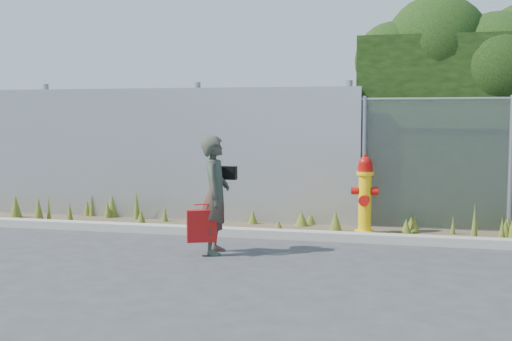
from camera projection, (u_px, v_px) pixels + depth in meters
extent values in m
plane|color=#39393B|center=(254.00, 267.00, 7.39)|extent=(80.00, 80.00, 0.00)
cube|color=#A49D94|center=(283.00, 234.00, 9.13)|extent=(16.00, 0.22, 0.12)
cube|color=#4F402D|center=(290.00, 231.00, 9.72)|extent=(16.00, 1.20, 0.01)
cone|color=#4A5C1B|center=(165.00, 215.00, 10.49)|extent=(0.11, 0.11, 0.26)
cone|color=#4A5C1B|center=(415.00, 225.00, 9.48)|extent=(0.14, 0.14, 0.27)
cone|color=#4A5C1B|center=(87.00, 205.00, 11.10)|extent=(0.12, 0.12, 0.39)
cone|color=#4A5C1B|center=(453.00, 226.00, 9.35)|extent=(0.08, 0.08, 0.28)
cone|color=#4A5C1B|center=(335.00, 222.00, 9.54)|extent=(0.21, 0.21, 0.33)
cone|color=#4A5C1B|center=(108.00, 211.00, 10.88)|extent=(0.15, 0.15, 0.28)
cone|color=#4A5C1B|center=(406.00, 227.00, 9.38)|extent=(0.17, 0.17, 0.23)
cone|color=#4A5C1B|center=(92.00, 206.00, 11.05)|extent=(0.10, 0.10, 0.38)
cone|color=#4A5C1B|center=(253.00, 218.00, 10.26)|extent=(0.16, 0.16, 0.24)
cone|color=#4A5C1B|center=(39.00, 210.00, 10.48)|extent=(0.17, 0.17, 0.41)
cone|color=#4A5C1B|center=(311.00, 217.00, 10.23)|extent=(0.18, 0.18, 0.27)
cone|color=#4A5C1B|center=(70.00, 213.00, 10.46)|extent=(0.12, 0.12, 0.32)
cone|color=#4A5C1B|center=(502.00, 230.00, 8.80)|extent=(0.11, 0.11, 0.35)
cone|color=#4A5C1B|center=(141.00, 219.00, 9.97)|extent=(0.20, 0.20, 0.28)
cone|color=#4A5C1B|center=(506.00, 231.00, 8.94)|extent=(0.19, 0.19, 0.29)
cone|color=#4A5C1B|center=(137.00, 206.00, 10.73)|extent=(0.12, 0.12, 0.48)
cone|color=#4A5C1B|center=(475.00, 223.00, 8.90)|extent=(0.10, 0.10, 0.52)
cone|color=#4A5C1B|center=(278.00, 228.00, 9.34)|extent=(0.21, 0.21, 0.23)
cone|color=#4A5C1B|center=(508.00, 227.00, 9.23)|extent=(0.21, 0.21, 0.29)
cone|color=#4A5C1B|center=(301.00, 219.00, 10.06)|extent=(0.23, 0.23, 0.24)
cone|color=#4A5C1B|center=(16.00, 207.00, 10.89)|extent=(0.22, 0.22, 0.39)
cone|color=#4A5C1B|center=(411.00, 224.00, 9.79)|extent=(0.17, 0.17, 0.20)
cone|color=#4A5C1B|center=(49.00, 210.00, 10.55)|extent=(0.08, 0.08, 0.40)
cone|color=#4A5C1B|center=(112.00, 206.00, 10.98)|extent=(0.23, 0.23, 0.40)
cube|color=#ADAFB4|center=(110.00, 154.00, 10.95)|extent=(8.50, 0.08, 2.20)
cylinder|color=gray|center=(48.00, 149.00, 11.34)|extent=(0.10, 0.10, 2.30)
cylinder|color=gray|center=(198.00, 151.00, 10.71)|extent=(0.10, 0.10, 2.30)
cylinder|color=gray|center=(348.00, 153.00, 10.14)|extent=(0.10, 0.10, 2.30)
cylinder|color=gray|center=(364.00, 162.00, 9.97)|extent=(0.07, 0.07, 2.05)
cylinder|color=gray|center=(511.00, 164.00, 9.48)|extent=(0.07, 0.07, 2.05)
sphere|color=black|center=(394.00, 61.00, 10.64)|extent=(1.28, 1.28, 1.28)
sphere|color=black|center=(437.00, 48.00, 10.54)|extent=(1.72, 1.72, 1.72)
sphere|color=black|center=(497.00, 70.00, 10.34)|extent=(1.85, 1.85, 1.85)
cylinder|color=yellow|center=(364.00, 232.00, 9.45)|extent=(0.29, 0.29, 0.06)
cylinder|color=yellow|center=(365.00, 205.00, 9.41)|extent=(0.19, 0.19, 0.88)
cylinder|color=yellow|center=(365.00, 173.00, 9.37)|extent=(0.25, 0.25, 0.05)
cylinder|color=#B20F0A|center=(365.00, 168.00, 9.37)|extent=(0.22, 0.22, 0.10)
sphere|color=#B20F0A|center=(365.00, 163.00, 9.36)|extent=(0.20, 0.20, 0.20)
cylinder|color=#B20F0A|center=(365.00, 156.00, 9.35)|extent=(0.05, 0.05, 0.05)
cylinder|color=#B20F0A|center=(355.00, 191.00, 9.43)|extent=(0.10, 0.11, 0.11)
cylinder|color=#B20F0A|center=(375.00, 191.00, 9.36)|extent=(0.10, 0.11, 0.11)
cylinder|color=#B20F0A|center=(364.00, 201.00, 9.27)|extent=(0.16, 0.12, 0.16)
imported|color=#0F6148|center=(215.00, 195.00, 8.08)|extent=(0.43, 0.59, 1.50)
cube|color=#9F1909|center=(201.00, 226.00, 7.95)|extent=(0.36, 0.13, 0.40)
cylinder|color=#9F1909|center=(201.00, 204.00, 7.93)|extent=(0.17, 0.02, 0.02)
cube|color=black|center=(228.00, 173.00, 8.28)|extent=(0.23, 0.10, 0.17)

